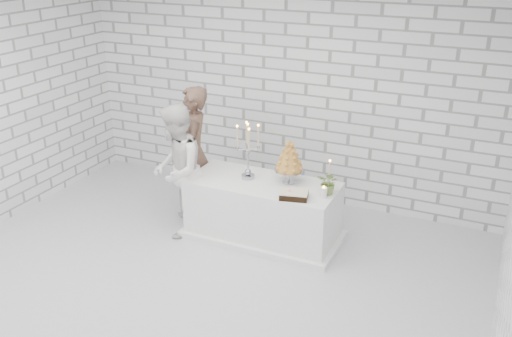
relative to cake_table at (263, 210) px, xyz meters
name	(u,v)px	position (x,y,z in m)	size (l,w,h in m)	color
ground	(196,281)	(-0.27, -1.18, -0.38)	(6.00, 5.00, 0.01)	silver
wall_back	(284,93)	(-0.27, 1.32, 1.12)	(6.00, 0.01, 3.00)	white
cake_table	(263,210)	(0.00, 0.00, 0.00)	(1.80, 0.80, 0.75)	white
groom	(194,153)	(-1.08, 0.21, 0.50)	(0.64, 0.42, 1.76)	#4B3024
bride	(177,171)	(-1.02, -0.30, 0.46)	(0.81, 0.63, 1.66)	white
candelabra	(248,151)	(-0.21, 0.03, 0.73)	(0.29, 0.29, 0.71)	#9897A1
croquembouche	(289,162)	(0.28, 0.12, 0.65)	(0.35, 0.35, 0.54)	#A1661D
chocolate_cake	(294,195)	(0.49, -0.25, 0.42)	(0.31, 0.22, 0.08)	black
pillar_candle	(324,193)	(0.79, -0.10, 0.44)	(0.08, 0.08, 0.12)	white
extra_taper	(329,174)	(0.75, 0.20, 0.54)	(0.06, 0.06, 0.32)	beige
flowers	(329,183)	(0.81, 0.01, 0.51)	(0.25, 0.22, 0.28)	#3F5F2A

